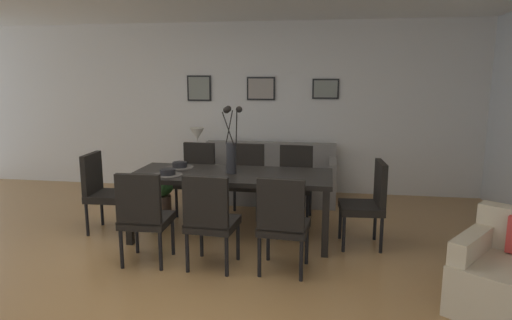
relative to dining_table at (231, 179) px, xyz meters
name	(u,v)px	position (x,y,z in m)	size (l,w,h in m)	color
ground_plane	(177,274)	(-0.30, -1.03, -0.67)	(9.00, 9.00, 0.00)	#A87A47
back_wall_panel	(243,108)	(-0.30, 2.22, 0.63)	(9.00, 0.10, 2.60)	silver
dining_table	(231,179)	(0.00, 0.00, 0.00)	(2.20, 0.89, 0.74)	black
dining_chair_near_left	(144,214)	(-0.66, -0.86, -0.16)	(0.46, 0.46, 0.92)	black
dining_chair_near_right	(197,175)	(-0.66, 0.85, -0.16)	(0.46, 0.46, 0.92)	black
dining_chair_far_left	(210,217)	(-0.01, -0.86, -0.16)	(0.47, 0.47, 0.92)	black
dining_chair_far_right	(247,176)	(0.01, 0.86, -0.16)	(0.45, 0.45, 0.92)	black
dining_chair_mid_left	(283,220)	(0.66, -0.85, -0.16)	(0.47, 0.47, 0.92)	black
dining_chair_mid_right	(295,179)	(0.64, 0.83, -0.16)	(0.46, 0.46, 0.92)	black
dining_chair_head_west	(102,188)	(-1.53, -0.03, -0.16)	(0.46, 0.46, 0.92)	black
dining_chair_head_east	(369,200)	(1.48, -0.02, -0.16)	(0.47, 0.47, 0.92)	black
centerpiece_vase	(231,148)	(0.00, 0.00, 0.35)	(0.21, 0.23, 0.73)	#232326
placemat_near_left	(168,175)	(-0.66, -0.20, 0.07)	(0.32, 0.32, 0.01)	#4C4742
bowl_near_left	(168,171)	(-0.66, -0.20, 0.11)	(0.17, 0.17, 0.07)	black
placemat_near_right	(180,167)	(-0.66, 0.20, 0.07)	(0.32, 0.32, 0.01)	#4C4742
bowl_near_right	(180,164)	(-0.66, 0.20, 0.11)	(0.17, 0.17, 0.07)	black
sofa	(268,180)	(0.18, 1.67, -0.39)	(1.98, 0.84, 0.80)	gray
side_table	(198,178)	(-0.90, 1.70, -0.41)	(0.36, 0.36, 0.52)	#3D2D23
table_lamp	(197,137)	(-0.90, 1.70, 0.22)	(0.22, 0.22, 0.51)	beige
framed_picture_left	(199,88)	(-0.98, 2.15, 0.93)	(0.38, 0.03, 0.40)	black
framed_picture_center	(261,89)	(0.00, 2.15, 0.93)	(0.44, 0.03, 0.35)	black
framed_picture_right	(326,89)	(0.98, 2.15, 0.93)	(0.40, 0.03, 0.30)	black
potted_plant	(162,185)	(-1.12, 0.79, -0.30)	(0.36, 0.36, 0.67)	brown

